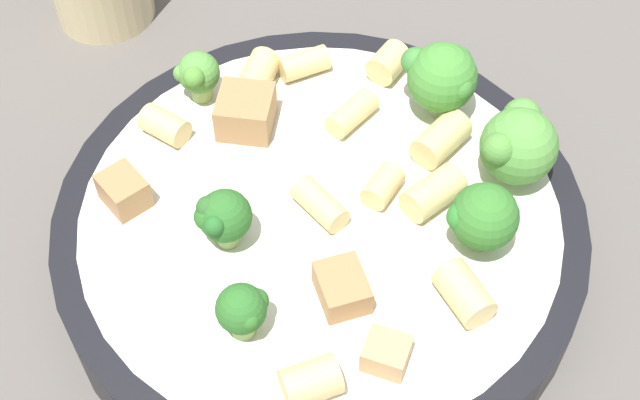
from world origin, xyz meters
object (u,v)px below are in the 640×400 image
object	(u,v)px
chicken_chunk_0	(342,288)
chicken_chunk_3	(386,354)
rigatoni_0	(441,139)
rigatoni_8	(388,63)
broccoli_floret_4	(198,75)
rigatoni_1	(325,199)
rigatoni_9	(464,293)
broccoli_floret_2	(441,76)
chicken_chunk_1	(246,112)
rigatoni_6	(352,114)
broccoli_floret_5	(243,310)
rigatoni_10	(433,193)
broccoli_floret_3	(482,216)
rigatoni_2	(257,76)
rigatoni_7	(304,64)
chicken_chunk_2	(124,191)
rigatoni_3	(383,186)
pasta_bowl	(320,232)
broccoli_floret_1	(518,144)
broccoli_floret_0	(222,217)
rigatoni_5	(165,125)
rigatoni_4	(311,382)

from	to	relation	value
chicken_chunk_0	chicken_chunk_3	xyz separation A→B (m)	(0.04, -0.01, -0.00)
rigatoni_0	rigatoni_8	size ratio (longest dim) A/B	1.49
broccoli_floret_4	rigatoni_1	distance (m)	0.10
rigatoni_9	broccoli_floret_2	bearing A→B (deg)	133.95
chicken_chunk_1	rigatoni_6	bearing A→B (deg)	45.27
broccoli_floret_5	rigatoni_0	xyz separation A→B (m)	(-0.00, 0.14, -0.01)
broccoli_floret_2	rigatoni_6	world-z (taller)	broccoli_floret_2
rigatoni_10	chicken_chunk_1	world-z (taller)	chicken_chunk_1
rigatoni_1	chicken_chunk_1	xyz separation A→B (m)	(-0.07, 0.01, 0.00)
broccoli_floret_2	chicken_chunk_3	world-z (taller)	broccoli_floret_2
broccoli_floret_3	chicken_chunk_1	xyz separation A→B (m)	(-0.13, -0.02, -0.01)
rigatoni_0	chicken_chunk_1	bearing A→B (deg)	-146.98
rigatoni_2	broccoli_floret_3	bearing A→B (deg)	-1.16
rigatoni_0	rigatoni_7	bearing A→B (deg)	-176.03
broccoli_floret_4	rigatoni_9	size ratio (longest dim) A/B	1.07
rigatoni_0	chicken_chunk_1	xyz separation A→B (m)	(-0.08, -0.05, 0.00)
rigatoni_7	chicken_chunk_2	world-z (taller)	chicken_chunk_2
rigatoni_0	rigatoni_3	size ratio (longest dim) A/B	1.41
rigatoni_1	rigatoni_7	distance (m)	0.09
pasta_bowl	broccoli_floret_3	xyz separation A→B (m)	(0.07, 0.04, 0.04)
broccoli_floret_5	rigatoni_3	distance (m)	0.10
rigatoni_3	chicken_chunk_2	distance (m)	0.12
rigatoni_3	chicken_chunk_1	xyz separation A→B (m)	(-0.08, -0.01, 0.00)
rigatoni_1	rigatoni_6	distance (m)	0.06
rigatoni_1	pasta_bowl	bearing A→B (deg)	-89.35
broccoli_floret_1	chicken_chunk_2	distance (m)	0.19
rigatoni_3	chicken_chunk_0	distance (m)	0.06
broccoli_floret_0	chicken_chunk_3	bearing A→B (deg)	2.15
broccoli_floret_2	chicken_chunk_1	distance (m)	0.10
rigatoni_1	chicken_chunk_2	xyz separation A→B (m)	(-0.07, -0.06, 0.00)
broccoli_floret_2	rigatoni_3	distance (m)	0.07
chicken_chunk_0	rigatoni_7	bearing A→B (deg)	140.29
broccoli_floret_1	chicken_chunk_0	world-z (taller)	broccoli_floret_1
broccoli_floret_0	broccoli_floret_3	size ratio (longest dim) A/B	0.84
broccoli_floret_1	rigatoni_2	bearing A→B (deg)	-162.41
broccoli_floret_0	pasta_bowl	bearing A→B (deg)	63.65
pasta_bowl	chicken_chunk_1	distance (m)	0.07
broccoli_floret_4	rigatoni_0	bearing A→B (deg)	26.45
broccoli_floret_4	chicken_chunk_3	world-z (taller)	broccoli_floret_4
rigatoni_8	rigatoni_9	xyz separation A→B (m)	(0.12, -0.09, 0.00)
broccoli_floret_5	chicken_chunk_1	bearing A→B (deg)	135.50
rigatoni_7	chicken_chunk_3	distance (m)	0.18
broccoli_floret_5	rigatoni_5	size ratio (longest dim) A/B	1.20
rigatoni_9	broccoli_floret_5	bearing A→B (deg)	-129.16
broccoli_floret_3	rigatoni_7	xyz separation A→B (m)	(-0.14, 0.03, -0.02)
broccoli_floret_2	broccoli_floret_3	xyz separation A→B (m)	(0.07, -0.05, -0.00)
rigatoni_7	rigatoni_3	bearing A→B (deg)	-22.39
broccoli_floret_5	chicken_chunk_3	distance (m)	0.06
broccoli_floret_2	chicken_chunk_2	distance (m)	0.17
rigatoni_4	rigatoni_9	xyz separation A→B (m)	(0.02, 0.08, -0.00)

